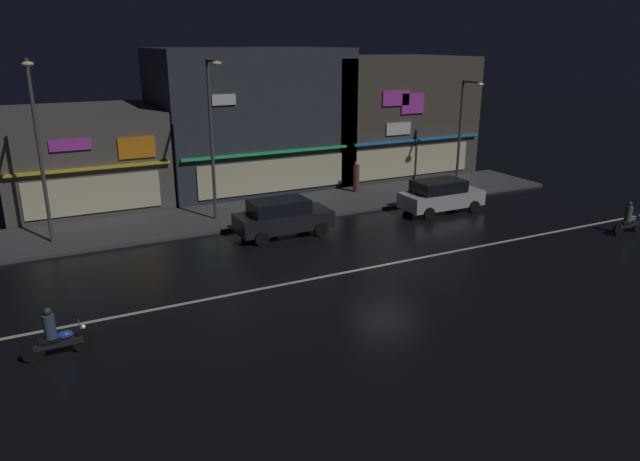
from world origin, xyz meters
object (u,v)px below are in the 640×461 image
object	(u,v)px
parked_car_near_kerb	(441,195)
motorcycle_following	(55,336)
parked_car_trailing	(282,217)
traffic_cone	(274,225)
motorcycle_lead	(629,220)
streetlamp_east	(463,124)
pedestrian_on_sidewalk	(356,178)
streetlamp_west	(38,139)
streetlamp_mid	(212,128)

from	to	relation	value
parked_car_near_kerb	motorcycle_following	world-z (taller)	parked_car_near_kerb
parked_car_trailing	traffic_cone	bearing A→B (deg)	-81.87
parked_car_near_kerb	motorcycle_lead	bearing A→B (deg)	-51.38
streetlamp_east	parked_car_near_kerb	size ratio (longest dim) A/B	1.44
pedestrian_on_sidewalk	motorcycle_following	bearing A→B (deg)	86.68
streetlamp_west	motorcycle_lead	size ratio (longest dim) A/B	4.00
parked_car_trailing	pedestrian_on_sidewalk	bearing A→B (deg)	-143.44
streetlamp_mid	traffic_cone	xyz separation A→B (m)	(1.93, -2.43, -4.27)
pedestrian_on_sidewalk	parked_car_trailing	size ratio (longest dim) A/B	0.41
streetlamp_mid	motorcycle_lead	world-z (taller)	streetlamp_mid
parked_car_near_kerb	traffic_cone	distance (m)	8.92
streetlamp_east	streetlamp_west	bearing A→B (deg)	-179.46
streetlamp_mid	pedestrian_on_sidewalk	distance (m)	9.68
streetlamp_mid	parked_car_trailing	world-z (taller)	streetlamp_mid
streetlamp_west	parked_car_near_kerb	size ratio (longest dim) A/B	1.77
motorcycle_following	parked_car_near_kerb	bearing A→B (deg)	-163.50
streetlamp_east	parked_car_near_kerb	xyz separation A→B (m)	(-4.03, -3.39, -2.97)
streetlamp_west	motorcycle_following	world-z (taller)	streetlamp_west
streetlamp_west	streetlamp_east	xyz separation A→B (m)	(22.15, 0.21, -0.75)
motorcycle_following	pedestrian_on_sidewalk	bearing A→B (deg)	-147.97
streetlamp_west	parked_car_trailing	xyz separation A→B (m)	(9.37, -3.05, -3.72)
streetlamp_west	streetlamp_east	bearing A→B (deg)	0.54
pedestrian_on_sidewalk	parked_car_near_kerb	world-z (taller)	pedestrian_on_sidewalk
streetlamp_east	parked_car_trailing	distance (m)	13.52
motorcycle_following	traffic_cone	distance (m)	12.54
pedestrian_on_sidewalk	motorcycle_following	distance (m)	20.58
streetlamp_west	streetlamp_east	distance (m)	22.16
streetlamp_east	motorcycle_following	xyz separation A→B (m)	(-22.66, -10.34, -3.21)
motorcycle_lead	motorcycle_following	distance (m)	24.03
parked_car_trailing	motorcycle_following	bearing A→B (deg)	35.62
streetlamp_east	motorcycle_lead	distance (m)	10.73
streetlamp_mid	pedestrian_on_sidewalk	bearing A→B (deg)	11.64
motorcycle_following	traffic_cone	bearing A→B (deg)	-145.18
traffic_cone	pedestrian_on_sidewalk	bearing A→B (deg)	31.68
streetlamp_west	streetlamp_mid	bearing A→B (deg)	1.17
parked_car_trailing	motorcycle_following	xyz separation A→B (m)	(-9.88, -7.08, -0.24)
traffic_cone	motorcycle_following	bearing A→B (deg)	-141.20
parked_car_near_kerb	motorcycle_following	xyz separation A→B (m)	(-18.63, -6.95, -0.24)
motorcycle_following	streetlamp_east	bearing A→B (deg)	-159.44
streetlamp_west	parked_car_near_kerb	distance (m)	18.76
streetlamp_west	traffic_cone	distance (m)	10.47
streetlamp_mid	motorcycle_following	world-z (taller)	streetlamp_mid
streetlamp_east	parked_car_trailing	size ratio (longest dim) A/B	1.44
pedestrian_on_sidewalk	streetlamp_east	bearing A→B (deg)	-145.62
pedestrian_on_sidewalk	parked_car_near_kerb	bearing A→B (deg)	161.74
pedestrian_on_sidewalk	streetlamp_mid	bearing A→B (deg)	62.32
streetlamp_mid	motorcycle_lead	distance (m)	19.47
pedestrian_on_sidewalk	motorcycle_lead	bearing A→B (deg)	172.47
parked_car_near_kerb	streetlamp_east	bearing A→B (deg)	40.04
pedestrian_on_sidewalk	parked_car_near_kerb	size ratio (longest dim) A/B	0.41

